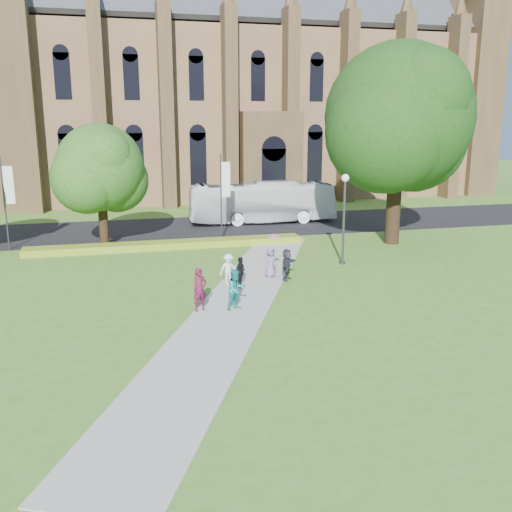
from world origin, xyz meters
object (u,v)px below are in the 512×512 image
object	(u,v)px
large_tree	(398,118)
tour_coach	(262,202)
streetlamp	(344,208)
pedestrian_0	(200,290)

from	to	relation	value
large_tree	tour_coach	size ratio (longest dim) A/B	1.11
large_tree	tour_coach	xyz separation A→B (m)	(-6.51, 9.85, -6.69)
streetlamp	tour_coach	world-z (taller)	streetlamp
tour_coach	pedestrian_0	xyz separation A→B (m)	(-8.39, -20.70, -0.68)
streetlamp	pedestrian_0	bearing A→B (deg)	-145.94
large_tree	pedestrian_0	distance (m)	19.85
large_tree	tour_coach	distance (m)	13.57
tour_coach	streetlamp	bearing A→B (deg)	-173.91
streetlamp	large_tree	size ratio (longest dim) A/B	0.40
streetlamp	pedestrian_0	distance (m)	11.57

